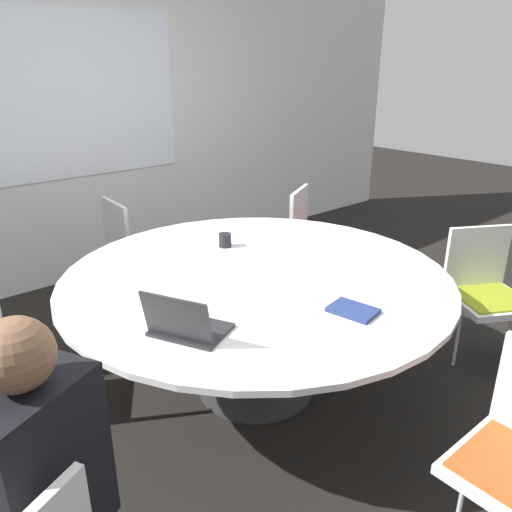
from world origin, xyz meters
The scene contains 10 objects.
ground_plane centered at (0.00, 0.00, 0.00)m, with size 16.00×16.00×0.00m, color black.
wall_back centered at (0.00, 2.27, 1.35)m, with size 8.00×0.07×2.70m.
conference_table centered at (0.00, 0.00, 0.65)m, with size 2.08×2.08×0.73m.
chair_2 centered at (1.29, -0.67, 0.51)m, with size 0.59×0.58×0.85m.
chair_3 centered at (1.25, 0.74, 0.51)m, with size 0.59×0.58×0.85m.
chair_4 centered at (0.02, 1.46, 0.51)m, with size 0.44×0.46×0.85m.
person_0 centered at (-1.37, -0.64, 0.70)m, with size 0.42×0.36×1.20m.
laptop centered at (-0.65, -0.31, 0.79)m, with size 0.35×0.38×0.21m.
spiral_notebook centered at (0.04, -0.63, 0.74)m, with size 0.19×0.23×0.02m.
coffee_cup centered at (0.13, 0.44, 0.77)m, with size 0.08×0.08×0.08m.
Camera 1 is at (-1.61, -1.88, 1.79)m, focal length 35.00 mm.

